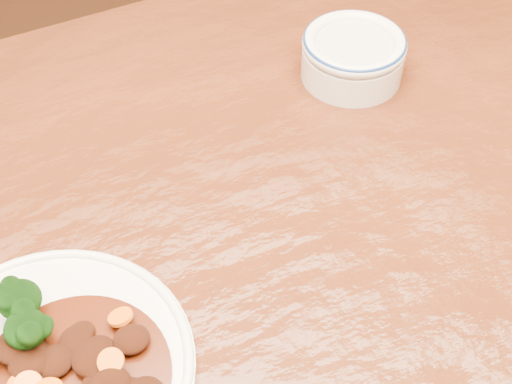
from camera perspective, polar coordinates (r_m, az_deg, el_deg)
name	(u,v)px	position (r m, az deg, el deg)	size (l,w,h in m)	color
dining_table	(284,306)	(0.72, 2.25, -9.10)	(1.53, 0.96, 0.75)	#4F210E
dinner_plate	(46,371)	(0.61, -16.44, -13.58)	(0.24, 0.24, 0.01)	white
mince_stew	(72,372)	(0.59, -14.53, -13.79)	(0.15, 0.15, 0.03)	#411807
dip_bowl	(353,55)	(0.82, 7.77, 10.83)	(0.12, 0.12, 0.05)	white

